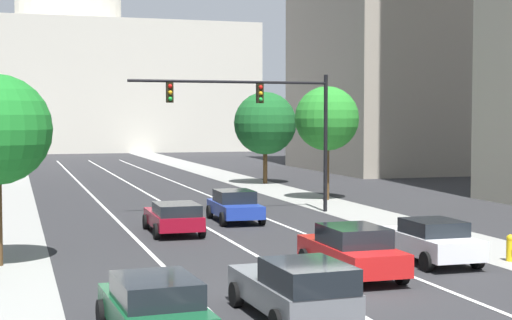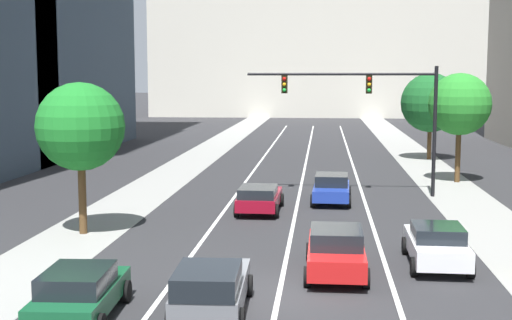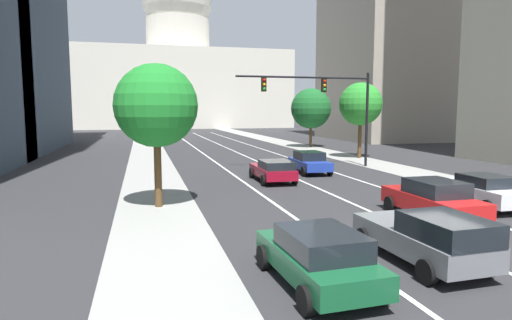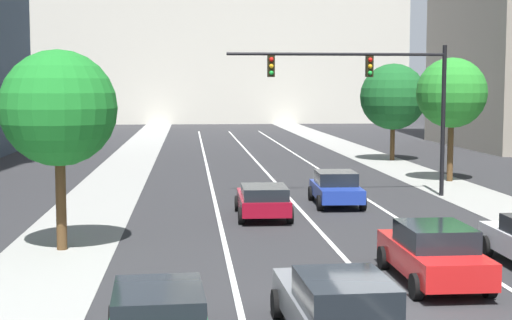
% 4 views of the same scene
% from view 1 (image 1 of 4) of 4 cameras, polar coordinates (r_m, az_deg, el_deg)
% --- Properties ---
extents(ground_plane, '(400.00, 400.00, 0.00)m').
position_cam_1_polar(ground_plane, '(60.03, -9.55, -1.53)').
color(ground_plane, '#2B2B2D').
extents(sidewalk_left, '(3.46, 130.00, 0.01)m').
position_cam_1_polar(sidewalk_left, '(54.52, -17.84, -2.09)').
color(sidewalk_left, gray).
rests_on(sidewalk_left, ground).
extents(sidewalk_right, '(3.46, 130.00, 0.01)m').
position_cam_1_polar(sidewalk_right, '(56.98, -0.26, -1.73)').
color(sidewalk_right, gray).
rests_on(sidewalk_right, ground).
extents(lane_stripe_left, '(0.16, 90.00, 0.01)m').
position_cam_1_polar(lane_stripe_left, '(44.79, -11.34, -3.10)').
color(lane_stripe_left, white).
rests_on(lane_stripe_left, ground).
extents(lane_stripe_center, '(0.16, 90.00, 0.01)m').
position_cam_1_polar(lane_stripe_center, '(45.27, -7.00, -3.00)').
color(lane_stripe_center, white).
rests_on(lane_stripe_center, ground).
extents(lane_stripe_right, '(0.16, 90.00, 0.01)m').
position_cam_1_polar(lane_stripe_right, '(46.00, -2.78, -2.88)').
color(lane_stripe_right, white).
rests_on(lane_stripe_right, ground).
extents(capitol_building, '(51.98, 24.32, 40.58)m').
position_cam_1_polar(capitol_building, '(119.07, -13.46, 7.20)').
color(capitol_building, beige).
rests_on(capitol_building, ground).
extents(car_gray, '(2.12, 4.43, 1.53)m').
position_cam_1_polar(car_gray, '(18.66, 2.87, -9.31)').
color(car_gray, slate).
rests_on(car_gray, ground).
extents(car_green, '(2.16, 4.21, 1.41)m').
position_cam_1_polar(car_green, '(17.23, -7.43, -10.53)').
color(car_green, '#14512D').
rests_on(car_green, ground).
extents(car_blue, '(2.12, 4.24, 1.45)m').
position_cam_1_polar(car_blue, '(36.13, -1.56, -3.33)').
color(car_blue, '#1E389E').
rests_on(car_blue, ground).
extents(car_white, '(2.05, 4.25, 1.45)m').
position_cam_1_polar(car_white, '(26.64, 12.61, -5.71)').
color(car_white, silver).
rests_on(car_white, ground).
extents(car_red, '(2.02, 4.55, 1.55)m').
position_cam_1_polar(car_red, '(23.93, 6.99, -6.56)').
color(car_red, red).
rests_on(car_red, ground).
extents(car_crimson, '(2.11, 4.39, 1.34)m').
position_cam_1_polar(car_crimson, '(32.48, -6.01, -4.14)').
color(car_crimson, maroon).
rests_on(car_crimson, ground).
extents(traffic_signal_mast, '(10.13, 0.39, 6.98)m').
position_cam_1_polar(traffic_signal_mast, '(38.76, 0.67, 3.61)').
color(traffic_signal_mast, black).
rests_on(traffic_signal_mast, ground).
extents(fire_hydrant, '(0.26, 0.35, 0.91)m').
position_cam_1_polar(fire_hydrant, '(27.58, 18.05, -6.10)').
color(fire_hydrant, yellow).
rests_on(fire_hydrant, ground).
extents(street_tree_far_right, '(3.76, 3.76, 6.64)m').
position_cam_1_polar(street_tree_far_right, '(45.67, 5.19, 3.01)').
color(street_tree_far_right, '#51381E').
rests_on(street_tree_far_right, ground).
extents(street_tree_near_right, '(4.55, 4.55, 6.68)m').
position_cam_1_polar(street_tree_near_right, '(56.71, 0.68, 2.69)').
color(street_tree_near_right, '#51381E').
rests_on(street_tree_near_right, ground).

